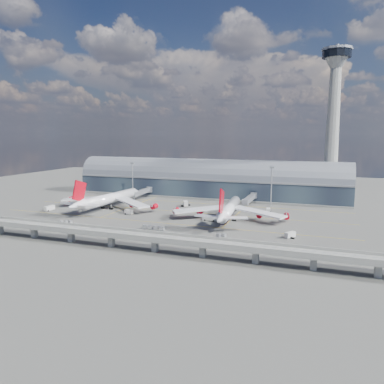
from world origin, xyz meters
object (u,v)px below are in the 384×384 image
(airliner_right, at_px, (229,210))
(cargo_train_1, at_px, (153,228))
(control_tower, at_px, (333,126))
(cargo_train_2, at_px, (221,235))
(floodlight_mast_left, at_px, (133,179))
(cargo_train_0, at_px, (66,222))
(floodlight_mast_right, at_px, (271,185))
(service_truck_2, at_px, (210,218))
(airliner_left, at_px, (108,199))
(service_truck_4, at_px, (268,211))
(service_truck_3, at_px, (290,235))
(service_truck_5, at_px, (186,204))
(service_truck_1, at_px, (129,212))
(service_truck_0, at_px, (49,208))

(airliner_right, xyz_separation_m, cargo_train_1, (-29.42, -33.24, -4.50))
(control_tower, relative_size, cargo_train_2, 21.07)
(floodlight_mast_left, distance_m, cargo_train_0, 83.94)
(floodlight_mast_right, bearing_deg, service_truck_2, -115.88)
(airliner_right, height_order, cargo_train_0, airliner_right)
(airliner_left, height_order, service_truck_4, airliner_left)
(service_truck_2, xyz_separation_m, service_truck_3, (43.83, -19.48, -0.07))
(floodlight_mast_right, distance_m, cargo_train_2, 82.19)
(floodlight_mast_left, xyz_separation_m, service_truck_5, (48.14, -18.01, -11.98))
(service_truck_1, height_order, cargo_train_0, service_truck_1)
(floodlight_mast_right, relative_size, service_truck_1, 5.21)
(service_truck_1, bearing_deg, service_truck_2, -83.07)
(service_truck_1, xyz_separation_m, cargo_train_2, (63.29, -28.04, -0.55))
(airliner_left, xyz_separation_m, cargo_train_2, (83.67, -38.96, -5.28))
(service_truck_3, relative_size, service_truck_4, 1.12)
(airliner_left, bearing_deg, cargo_train_1, -33.04)
(floodlight_mast_left, bearing_deg, airliner_right, -28.70)
(floodlight_mast_right, relative_size, cargo_train_1, 2.20)
(service_truck_5, bearing_deg, service_truck_2, -78.07)
(control_tower, xyz_separation_m, cargo_train_1, (-80.52, -107.18, -50.62))
(cargo_train_0, xyz_separation_m, cargo_train_2, (83.31, 2.30, 0.06))
(cargo_train_1, height_order, cargo_train_2, cargo_train_1)
(airliner_left, bearing_deg, cargo_train_0, -84.99)
(control_tower, height_order, cargo_train_2, control_tower)
(floodlight_mast_right, bearing_deg, cargo_train_1, -119.89)
(airliner_left, height_order, service_truck_2, airliner_left)
(cargo_train_2, bearing_deg, airliner_left, 88.38)
(floodlight_mast_left, bearing_deg, cargo_train_0, -85.98)
(floodlight_mast_left, relative_size, service_truck_5, 3.61)
(floodlight_mast_right, relative_size, service_truck_2, 3.40)
(airliner_left, distance_m, service_truck_1, 23.61)
(service_truck_1, xyz_separation_m, service_truck_4, (75.64, 31.55, 0.02))
(airliner_left, bearing_deg, service_truck_0, -144.83)
(cargo_train_2, bearing_deg, service_truck_2, 49.92)
(control_tower, bearing_deg, service_truck_0, -151.31)
(airliner_right, relative_size, cargo_train_1, 5.73)
(floodlight_mast_left, bearing_deg, floodlight_mast_right, 0.00)
(service_truck_5, bearing_deg, floodlight_mast_left, 133.16)
(airliner_right, height_order, service_truck_5, airliner_right)
(service_truck_0, height_order, service_truck_3, service_truck_0)
(control_tower, distance_m, cargo_train_2, 128.25)
(cargo_train_0, height_order, cargo_train_2, cargo_train_2)
(service_truck_1, distance_m, service_truck_5, 41.00)
(floodlight_mast_right, height_order, service_truck_5, floodlight_mast_right)
(floodlight_mast_right, bearing_deg, airliner_right, -109.31)
(airliner_right, relative_size, service_truck_0, 9.14)
(service_truck_3, xyz_separation_m, cargo_train_0, (-112.84, -11.40, -0.58))
(service_truck_0, distance_m, service_truck_5, 83.87)
(service_truck_3, bearing_deg, cargo_train_2, -128.04)
(service_truck_3, bearing_deg, service_truck_5, 177.73)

